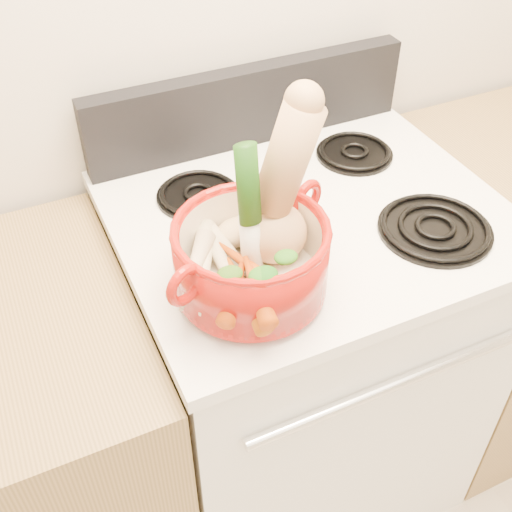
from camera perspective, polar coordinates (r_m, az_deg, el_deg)
name	(u,v)px	position (r m, az deg, el deg)	size (l,w,h in m)	color
stove_body	(299,363)	(1.66, 3.87, -9.51)	(0.76, 0.65, 0.92)	white
cooktop	(310,217)	(1.32, 4.80, 3.50)	(0.78, 0.67, 0.03)	white
control_backsplash	(249,106)	(1.49, -0.63, 13.22)	(0.76, 0.05, 0.18)	black
oven_handle	(393,385)	(1.24, 12.05, -11.18)	(0.02, 0.02, 0.60)	silver
burner_front_left	(259,285)	(1.13, 0.28, -2.59)	(0.22, 0.22, 0.02)	black
burner_front_right	(435,228)	(1.30, 15.64, 2.44)	(0.22, 0.22, 0.02)	black
burner_back_left	(198,194)	(1.35, -5.17, 5.54)	(0.17, 0.17, 0.02)	black
burner_back_right	(355,152)	(1.49, 8.75, 9.13)	(0.17, 0.17, 0.02)	black
dutch_oven	(251,258)	(1.07, -0.45, -0.19)	(0.26, 0.26, 0.13)	#98110A
pot_handle_left	(185,285)	(0.97, -6.33, -2.59)	(0.07, 0.07, 0.02)	#98110A
pot_handle_right	(307,198)	(1.14, 4.57, 5.16)	(0.07, 0.07, 0.02)	#98110A
squash	(283,185)	(1.05, 2.43, 6.32)	(0.12, 0.12, 0.29)	tan
leek	(251,212)	(1.03, -0.48, 3.92)	(0.04, 0.04, 0.25)	silver
ginger	(236,233)	(1.15, -1.75, 2.10)	(0.09, 0.06, 0.05)	tan
parsnip_0	(223,262)	(1.09, -2.99, -0.50)	(0.04, 0.04, 0.21)	beige
parsnip_1	(203,267)	(1.08, -4.71, -0.96)	(0.04, 0.04, 0.19)	beige
parsnip_2	(221,240)	(1.12, -3.12, 1.45)	(0.04, 0.04, 0.18)	beige
parsnip_3	(194,269)	(1.06, -5.54, -1.18)	(0.04, 0.04, 0.16)	beige
carrot_0	(245,294)	(1.04, -0.95, -3.41)	(0.03, 0.03, 0.17)	#BB5509
carrot_1	(235,290)	(1.04, -1.84, -3.04)	(0.03, 0.03, 0.15)	#C13209
carrot_2	(250,268)	(1.07, -0.49, -1.09)	(0.03, 0.03, 0.16)	#BB4E09
carrot_3	(257,291)	(1.02, 0.06, -3.10)	(0.03, 0.03, 0.15)	#C65309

